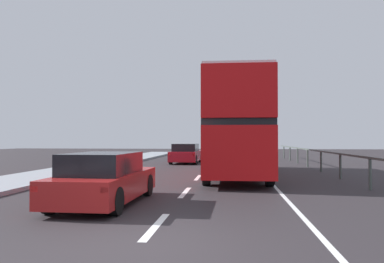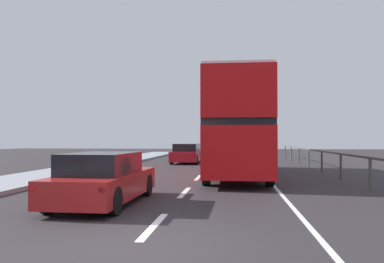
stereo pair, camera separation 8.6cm
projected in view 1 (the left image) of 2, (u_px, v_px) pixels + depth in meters
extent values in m
cube|color=#2A2529|center=(140.00, 248.00, 6.13)|extent=(74.47, 120.00, 0.10)
cube|color=silver|center=(156.00, 226.00, 7.46)|extent=(0.16, 2.38, 0.01)
cube|color=silver|center=(185.00, 192.00, 12.15)|extent=(0.16, 2.38, 0.01)
cube|color=silver|center=(198.00, 178.00, 16.84)|extent=(0.16, 2.38, 0.01)
cube|color=silver|center=(205.00, 169.00, 21.52)|extent=(0.16, 2.38, 0.01)
cube|color=silver|center=(210.00, 164.00, 26.21)|extent=(0.16, 2.38, 0.01)
cube|color=silver|center=(213.00, 160.00, 30.90)|extent=(0.16, 2.38, 0.01)
cube|color=silver|center=(216.00, 157.00, 35.59)|extent=(0.16, 2.38, 0.01)
cube|color=silver|center=(271.00, 183.00, 14.78)|extent=(0.12, 46.00, 0.01)
cube|color=#47514B|center=(353.00, 156.00, 14.48)|extent=(0.08, 42.00, 0.08)
cylinder|color=#47514B|center=(370.00, 174.00, 12.73)|extent=(0.10, 0.10, 1.07)
cylinder|color=#47514B|center=(340.00, 166.00, 16.21)|extent=(0.10, 0.10, 1.07)
cylinder|color=#47514B|center=(321.00, 162.00, 19.69)|extent=(0.10, 0.10, 1.07)
cylinder|color=#47514B|center=(308.00, 158.00, 23.18)|extent=(0.10, 0.10, 1.07)
cylinder|color=#47514B|center=(298.00, 156.00, 26.66)|extent=(0.10, 0.10, 1.07)
cylinder|color=#47514B|center=(290.00, 154.00, 30.14)|extent=(0.10, 0.10, 1.07)
cylinder|color=#47514B|center=(284.00, 152.00, 33.62)|extent=(0.10, 0.10, 1.07)
cube|color=red|center=(236.00, 149.00, 17.90)|extent=(2.56, 11.27, 1.81)
cube|color=black|center=(236.00, 127.00, 17.92)|extent=(2.58, 10.82, 0.24)
cube|color=red|center=(236.00, 105.00, 17.94)|extent=(2.56, 11.27, 1.78)
cube|color=silver|center=(236.00, 85.00, 17.96)|extent=(2.51, 11.04, 0.10)
cube|color=black|center=(234.00, 145.00, 23.48)|extent=(2.23, 0.06, 1.27)
cube|color=yellow|center=(234.00, 106.00, 23.53)|extent=(1.49, 0.05, 0.28)
cylinder|color=black|center=(215.00, 160.00, 22.20)|extent=(0.29, 1.00, 1.00)
cylinder|color=black|center=(254.00, 160.00, 21.98)|extent=(0.29, 1.00, 1.00)
cylinder|color=black|center=(207.00, 172.00, 13.98)|extent=(0.29, 1.00, 1.00)
cylinder|color=black|center=(270.00, 172.00, 13.77)|extent=(0.29, 1.00, 1.00)
cube|color=maroon|center=(105.00, 185.00, 10.06)|extent=(1.79, 4.42, 0.63)
cube|color=black|center=(103.00, 163.00, 9.85)|extent=(1.55, 2.44, 0.53)
cube|color=red|center=(35.00, 189.00, 8.00)|extent=(0.16, 0.06, 0.12)
cube|color=red|center=(105.00, 190.00, 7.82)|extent=(0.16, 0.06, 0.12)
cylinder|color=black|center=(98.00, 184.00, 11.64)|extent=(0.21, 0.64, 0.64)
cylinder|color=black|center=(148.00, 185.00, 11.45)|extent=(0.21, 0.64, 0.64)
cylinder|color=black|center=(49.00, 200.00, 8.66)|extent=(0.21, 0.64, 0.64)
cylinder|color=black|center=(116.00, 201.00, 8.48)|extent=(0.21, 0.64, 0.64)
cube|color=maroon|center=(186.00, 156.00, 27.09)|extent=(1.91, 4.59, 0.67)
cube|color=black|center=(186.00, 147.00, 26.88)|extent=(1.66, 2.53, 0.52)
cube|color=red|center=(169.00, 155.00, 24.96)|extent=(0.16, 0.06, 0.12)
cube|color=red|center=(194.00, 155.00, 24.77)|extent=(0.16, 0.06, 0.12)
cylinder|color=black|center=(178.00, 157.00, 28.75)|extent=(0.21, 0.64, 0.64)
cylinder|color=black|center=(200.00, 158.00, 28.55)|extent=(0.21, 0.64, 0.64)
cylinder|color=black|center=(171.00, 160.00, 25.62)|extent=(0.21, 0.64, 0.64)
cylinder|color=black|center=(195.00, 160.00, 25.42)|extent=(0.21, 0.64, 0.64)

